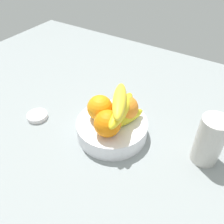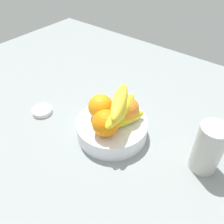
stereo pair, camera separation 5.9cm
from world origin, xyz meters
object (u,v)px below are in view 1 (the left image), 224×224
orange_front_right (107,123)px  orange_center (126,108)px  jar_lid (37,116)px  fruit_bowl (112,128)px  banana_bunch (120,111)px  thermos_tumbler (210,140)px  orange_front_left (100,108)px

orange_front_right → orange_center: bearing=84.1°
jar_lid → orange_front_right: bearing=4.8°
fruit_bowl → orange_center: size_ratio=2.82×
banana_bunch → thermos_tumbler: 26.26cm
orange_center → thermos_tumbler: (25.50, 2.26, -1.86)cm
orange_front_left → jar_lid: bearing=-162.4°
orange_front_left → thermos_tumbler: bearing=11.2°
orange_center → banana_bunch: 3.93cm
fruit_bowl → orange_front_left: orange_front_left is taller
orange_center → jar_lid: (-29.01, -11.19, -8.73)cm
fruit_bowl → orange_front_right: bearing=-72.0°
orange_center → orange_front_left: bearing=-148.5°
fruit_bowl → orange_front_right: size_ratio=2.82×
fruit_bowl → orange_front_right: (1.61, -4.96, 6.76)cm
fruit_bowl → banana_bunch: banana_bunch is taller
banana_bunch → jar_lid: (-29.13, -7.49, -10.03)cm
banana_bunch → jar_lid: 31.71cm
orange_front_left → orange_center: size_ratio=1.00×
jar_lid → orange_front_left: bearing=17.6°
orange_front_left → orange_front_right: 7.50cm
orange_front_right → thermos_tumbler: 28.70cm
orange_front_left → thermos_tumbler: size_ratio=0.52×
orange_front_left → banana_bunch: 7.02cm
banana_bunch → jar_lid: size_ratio=2.58×
orange_front_left → jar_lid: orange_front_left is taller
orange_center → fruit_bowl: bearing=-123.0°
orange_front_right → thermos_tumbler: bearing=22.8°
orange_front_left → banana_bunch: bearing=3.7°
jar_lid → orange_center: bearing=21.1°
orange_center → orange_front_right: bearing=-95.9°
fruit_bowl → banana_bunch: 8.48cm
banana_bunch → thermos_tumbler: bearing=13.2°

